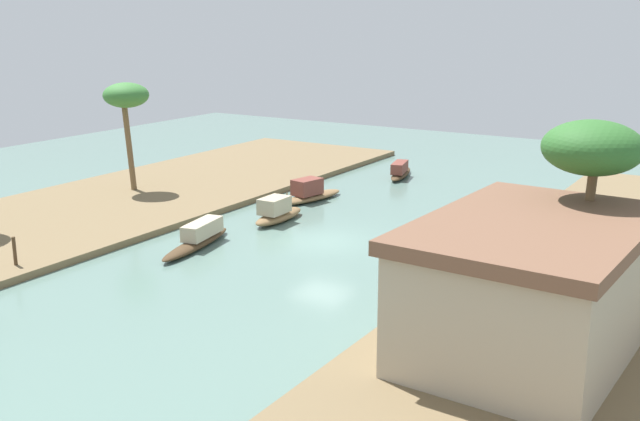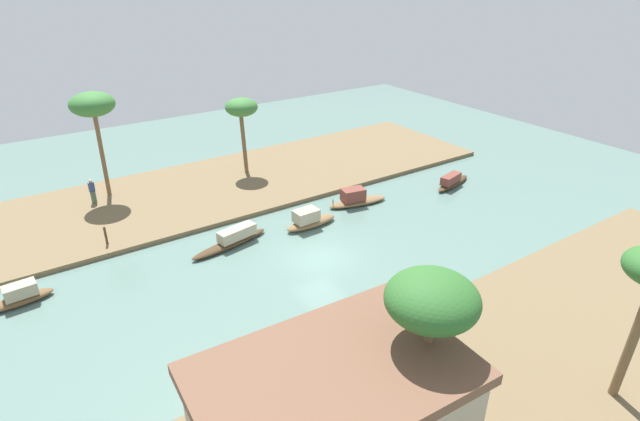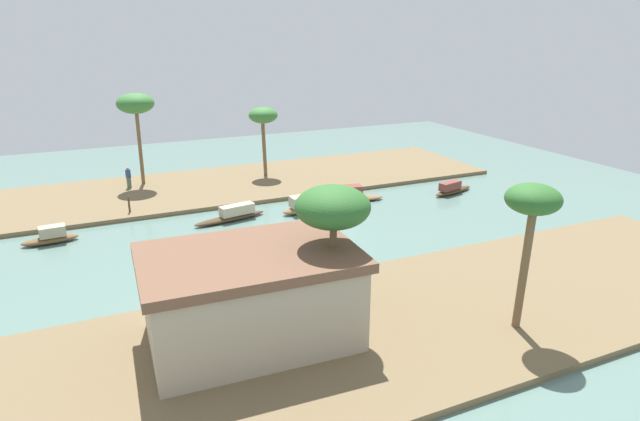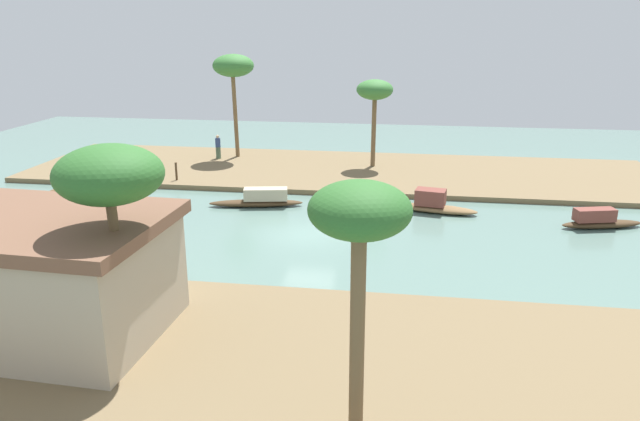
{
  "view_description": "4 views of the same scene",
  "coord_description": "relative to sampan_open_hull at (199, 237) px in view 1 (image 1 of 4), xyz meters",
  "views": [
    {
      "loc": [
        27.76,
        17.0,
        9.79
      ],
      "look_at": [
        -3.11,
        -2.05,
        0.47
      ],
      "focal_mm": 42.65,
      "sensor_mm": 36.0,
      "label": 1
    },
    {
      "loc": [
        14.03,
        21.0,
        15.51
      ],
      "look_at": [
        -2.66,
        -3.88,
        0.79
      ],
      "focal_mm": 28.46,
      "sensor_mm": 36.0,
      "label": 2
    },
    {
      "loc": [
        12.76,
        30.64,
        12.67
      ],
      "look_at": [
        -2.33,
        -2.44,
        0.43
      ],
      "focal_mm": 30.45,
      "sensor_mm": 36.0,
      "label": 3
    },
    {
      "loc": [
        -4.67,
        27.49,
        9.98
      ],
      "look_at": [
        -0.48,
        -0.37,
        1.12
      ],
      "focal_mm": 33.78,
      "sensor_mm": 36.0,
      "label": 4
    }
  ],
  "objects": [
    {
      "name": "palm_tree_left_near",
      "position": [
        -5.72,
        -9.79,
        5.01
      ],
      "size": [
        2.49,
        2.49,
        5.96
      ],
      "color": "brown",
      "rests_on": "riverbank_left"
    },
    {
      "name": "riverside_building",
      "position": [
        3.56,
        15.54,
        1.87
      ],
      "size": [
        8.93,
        6.15,
        3.9
      ],
      "rotation": [
        0.0,
        0.0,
        -0.05
      ],
      "color": "tan",
      "rests_on": "riverbank_right"
    },
    {
      "name": "sampan_downstream_large",
      "position": [
        -5.14,
        0.59,
        0.08
      ],
      "size": [
        3.69,
        1.19,
        1.28
      ],
      "rotation": [
        0.0,
        0.0,
        0.03
      ],
      "color": "brown",
      "rests_on": "river_water"
    },
    {
      "name": "sampan_open_hull",
      "position": [
        0.0,
        0.0,
        0.0
      ],
      "size": [
        5.36,
        1.84,
        1.05
      ],
      "rotation": [
        0.0,
        0.0,
        0.18
      ],
      "color": "#47331E",
      "rests_on": "river_water"
    },
    {
      "name": "river_water",
      "position": [
        -3.51,
        4.18,
        -0.41
      ],
      "size": [
        67.66,
        67.66,
        0.0
      ],
      "primitive_type": "plane",
      "color": "slate",
      "rests_on": "ground"
    },
    {
      "name": "palm_tree_right_tall",
      "position": [
        0.19,
        16.19,
        5.36
      ],
      "size": [
        3.1,
        3.1,
        6.4
      ],
      "color": "brown",
      "rests_on": "riverbank_right"
    },
    {
      "name": "mooring_post",
      "position": [
        6.42,
        -3.84,
        0.47
      ],
      "size": [
        0.14,
        0.14,
        1.14
      ],
      "primitive_type": "cylinder",
      "color": "#4C3823",
      "rests_on": "riverbank_left"
    },
    {
      "name": "sampan_with_tall_canopy",
      "position": [
        -17.85,
        1.08,
        -0.02
      ],
      "size": [
        4.29,
        1.88,
        1.02
      ],
      "rotation": [
        0.0,
        0.0,
        0.25
      ],
      "color": "#47331E",
      "rests_on": "river_water"
    },
    {
      "name": "riverbank_left",
      "position": [
        -3.51,
        -8.45,
        -0.26
      ],
      "size": [
        42.39,
        11.52,
        0.31
      ],
      "primitive_type": "cube",
      "color": "brown",
      "rests_on": "ground"
    },
    {
      "name": "riverbank_right",
      "position": [
        -3.51,
        16.82,
        -0.26
      ],
      "size": [
        42.39,
        11.52,
        0.31
      ],
      "primitive_type": "cube",
      "color": "brown",
      "rests_on": "ground"
    },
    {
      "name": "sampan_near_left_bank",
      "position": [
        -9.69,
        -0.4,
        0.04
      ],
      "size": [
        4.52,
        1.96,
        1.26
      ],
      "rotation": [
        0.0,
        0.0,
        -0.19
      ],
      "color": "brown",
      "rests_on": "river_water"
    }
  ]
}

